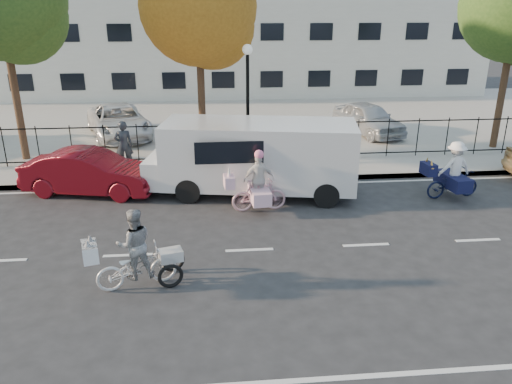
{
  "coord_description": "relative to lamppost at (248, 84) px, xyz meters",
  "views": [
    {
      "loc": [
        -0.87,
        -11.15,
        5.8
      ],
      "look_at": [
        0.28,
        1.2,
        1.1
      ],
      "focal_mm": 35.0,
      "sensor_mm": 36.0,
      "label": 1
    }
  ],
  "objects": [
    {
      "name": "ground",
      "position": [
        -0.5,
        -6.8,
        -3.11
      ],
      "size": [
        120.0,
        120.0,
        0.0
      ],
      "primitive_type": "plane",
      "color": "#333334"
    },
    {
      "name": "white_van",
      "position": [
        0.02,
        -2.83,
        -1.82
      ],
      "size": [
        6.9,
        3.25,
        2.34
      ],
      "rotation": [
        0.0,
        0.0,
        -0.18
      ],
      "color": "white",
      "rests_on": "ground"
    },
    {
      "name": "tree_west",
      "position": [
        -8.41,
        1.46,
        2.79
      ],
      "size": [
        4.59,
        4.59,
        8.42
      ],
      "color": "#442D1D",
      "rests_on": "ground"
    },
    {
      "name": "lot_car_d",
      "position": [
        5.86,
        4.04,
        -2.25
      ],
      "size": [
        2.84,
        4.47,
        1.42
      ],
      "primitive_type": "imported",
      "rotation": [
        0.0,
        0.0,
        0.3
      ],
      "color": "#AEB2B6",
      "rests_on": "parking_lot"
    },
    {
      "name": "red_sedan",
      "position": [
        -5.26,
        -2.3,
        -2.4
      ],
      "size": [
        4.53,
        2.44,
        1.42
      ],
      "primitive_type": "imported",
      "rotation": [
        0.0,
        0.0,
        1.34
      ],
      "color": "#5F0A13",
      "rests_on": "ground"
    },
    {
      "name": "zebra_trike",
      "position": [
        -3.06,
        -8.24,
        -2.41
      ],
      "size": [
        2.11,
        1.23,
        1.81
      ],
      "rotation": [
        0.0,
        0.0,
        1.85
      ],
      "color": "white",
      "rests_on": "ground"
    },
    {
      "name": "bull_bike",
      "position": [
        6.17,
        -3.75,
        -2.38
      ],
      "size": [
        2.0,
        1.39,
        1.83
      ],
      "rotation": [
        0.0,
        0.0,
        1.7
      ],
      "color": "black",
      "rests_on": "ground"
    },
    {
      "name": "curb",
      "position": [
        -0.5,
        -1.75,
        -3.04
      ],
      "size": [
        60.0,
        0.1,
        0.15
      ],
      "primitive_type": "cube",
      "color": "#A8A399",
      "rests_on": "ground"
    },
    {
      "name": "sidewalk",
      "position": [
        -0.5,
        -0.7,
        -3.04
      ],
      "size": [
        60.0,
        2.2,
        0.15
      ],
      "primitive_type": "cube",
      "color": "#A8A399",
      "rests_on": "ground"
    },
    {
      "name": "lamppost",
      "position": [
        0.0,
        0.0,
        0.0
      ],
      "size": [
        0.36,
        0.36,
        4.33
      ],
      "color": "black",
      "rests_on": "sidewalk"
    },
    {
      "name": "road_markings",
      "position": [
        -0.5,
        -6.8,
        -3.11
      ],
      "size": [
        60.0,
        9.52,
        0.01
      ],
      "primitive_type": null,
      "color": "silver",
      "rests_on": "ground"
    },
    {
      "name": "tree_mid",
      "position": [
        -1.54,
        1.39,
        2.39
      ],
      "size": [
        4.28,
        4.28,
        7.85
      ],
      "color": "#442D1D",
      "rests_on": "ground"
    },
    {
      "name": "lot_car_b",
      "position": [
        -5.47,
        4.59,
        -2.26
      ],
      "size": [
        3.78,
        5.5,
        1.4
      ],
      "primitive_type": "imported",
      "rotation": [
        0.0,
        0.0,
        0.32
      ],
      "color": "silver",
      "rests_on": "parking_lot"
    },
    {
      "name": "building",
      "position": [
        -0.5,
        18.2,
        -0.11
      ],
      "size": [
        34.0,
        10.0,
        6.0
      ],
      "primitive_type": "cube",
      "color": "silver",
      "rests_on": "ground"
    },
    {
      "name": "parking_lot",
      "position": [
        -0.5,
        8.2,
        -3.04
      ],
      "size": [
        60.0,
        15.6,
        0.15
      ],
      "primitive_type": "cube",
      "color": "#A8A399",
      "rests_on": "ground"
    },
    {
      "name": "pedestrian",
      "position": [
        -4.5,
        -0.26,
        -2.07
      ],
      "size": [
        0.73,
        0.57,
        1.77
      ],
      "primitive_type": "imported",
      "rotation": [
        0.0,
        0.0,
        3.38
      ],
      "color": "black",
      "rests_on": "sidewalk"
    },
    {
      "name": "street_sign",
      "position": [
        -2.35,
        0.0,
        -1.7
      ],
      "size": [
        0.85,
        0.06,
        1.8
      ],
      "color": "black",
      "rests_on": "sidewalk"
    },
    {
      "name": "unicorn_bike",
      "position": [
        -0.04,
        -4.26,
        -2.42
      ],
      "size": [
        1.88,
        1.31,
        1.88
      ],
      "rotation": [
        0.0,
        0.0,
        1.66
      ],
      "color": "#D5A2B0",
      "rests_on": "ground"
    },
    {
      "name": "iron_fence",
      "position": [
        -0.5,
        0.4,
        -2.21
      ],
      "size": [
        58.0,
        0.06,
        1.5
      ],
      "primitive_type": null,
      "color": "black",
      "rests_on": "sidewalk"
    }
  ]
}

